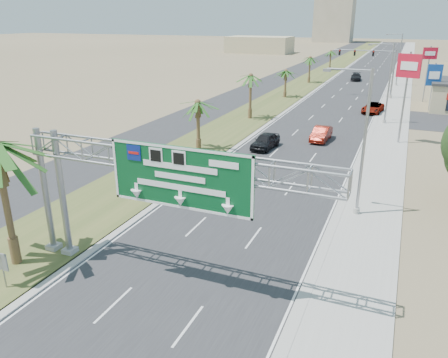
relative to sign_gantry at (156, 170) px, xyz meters
name	(u,v)px	position (x,y,z in m)	size (l,w,h in m)	color
road	(368,72)	(1.06, 100.07, -6.05)	(12.00, 300.00, 0.02)	#28282B
sidewalk_right	(404,74)	(9.56, 100.07, -6.01)	(4.00, 300.00, 0.10)	#9E9B93
median_grass	(327,70)	(-8.94, 100.07, -6.00)	(7.00, 300.00, 0.12)	#415123
opposing_road	(301,69)	(-15.94, 100.07, -6.05)	(8.00, 300.00, 0.02)	#28282B
sign_gantry	(156,170)	(0.00, 0.00, 0.00)	(16.75, 1.24, 7.50)	gray
palm_row_b	(198,103)	(-8.44, 22.07, -1.16)	(3.99, 3.99, 5.95)	brown
palm_row_c	(251,76)	(-8.44, 38.07, -0.39)	(3.99, 3.99, 6.75)	brown
palm_row_d	(286,71)	(-8.44, 56.07, -1.64)	(3.99, 3.99, 5.45)	brown
palm_row_e	(310,58)	(-8.44, 75.07, -0.97)	(3.99, 3.99, 6.15)	brown
palm_row_f	(331,52)	(-8.44, 100.07, -1.35)	(3.99, 3.99, 5.75)	brown
streetlight_near	(360,150)	(8.36, 12.07, -1.36)	(3.27, 0.44, 10.00)	gray
streetlight_mid	(387,87)	(8.36, 42.07, -1.36)	(3.27, 0.44, 10.00)	gray
streetlight_far	(398,62)	(8.36, 78.07, -1.36)	(3.27, 0.44, 10.00)	gray
signal_mast	(381,69)	(6.23, 62.05, -1.21)	(10.28, 0.71, 8.00)	gray
median_signback_a	(2,264)	(-6.74, -3.93, -4.61)	(0.75, 0.08, 2.08)	gray
median_signback_b	(129,183)	(-7.44, 8.07, -4.61)	(0.75, 0.08, 2.08)	gray
tower_distant	(335,8)	(-30.94, 240.07, 11.44)	(20.00, 16.00, 35.00)	tan
building_distant_left	(260,45)	(-43.94, 150.07, -3.06)	(24.00, 14.00, 6.00)	#C4B384
car_left_lane	(265,141)	(-2.25, 25.29, -5.26)	(1.89, 4.70, 1.60)	black
car_mid_lane	(321,134)	(2.56, 30.62, -5.28)	(1.64, 4.70, 1.55)	maroon
car_right_lane	(373,108)	(6.56, 48.52, -5.32)	(2.44, 5.28, 1.47)	gray
car_far	(356,77)	(0.16, 82.93, -5.30)	(2.12, 5.21, 1.51)	black
pole_sign_red_near	(408,72)	(10.58, 32.82, 1.59)	(2.38, 1.01, 9.65)	gray
pole_sign_blue	(434,77)	(14.06, 53.13, -1.10)	(2.02, 0.67, 6.88)	gray
pole_sign_red_far	(429,58)	(13.33, 61.01, 0.83)	(2.19, 0.95, 8.71)	gray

